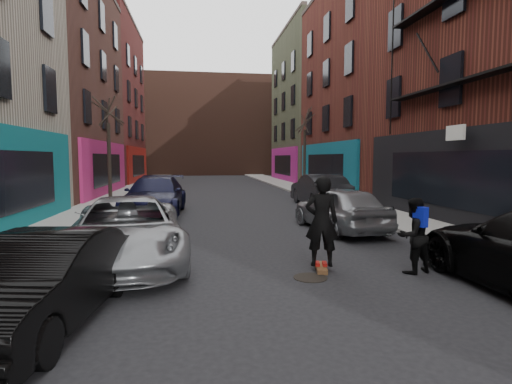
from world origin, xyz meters
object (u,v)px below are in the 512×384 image
object	(u,v)px
tree_left_far	(109,140)
skateboarder	(322,221)
manhole	(310,278)
parked_right_end	(319,190)
parked_left_end	(155,196)
parked_left_far	(127,231)
parked_left_mid	(43,281)
parked_right_far	(340,208)
skateboard	(321,268)
tree_right_far	(305,143)
pedestrian	(413,235)

from	to	relation	value
tree_left_far	skateboarder	distance (m)	15.96
manhole	parked_right_end	bearing A→B (deg)	71.84
skateboarder	manhole	xyz separation A→B (m)	(-0.39, -0.53, -1.08)
parked_left_end	manhole	world-z (taller)	parked_left_end
parked_left_end	parked_right_end	xyz separation A→B (m)	(7.96, 2.03, -0.01)
parked_left_far	parked_left_mid	bearing A→B (deg)	-106.76
tree_left_far	parked_left_far	size ratio (longest dim) A/B	1.17
parked_right_far	skateboarder	size ratio (longest dim) A/B	2.28
parked_left_mid	parked_left_end	distance (m)	11.49
parked_left_far	parked_left_end	bearing A→B (deg)	84.18
parked_right_far	manhole	bearing A→B (deg)	56.64
parked_left_mid	parked_left_end	world-z (taller)	parked_left_end
tree_left_far	parked_right_far	world-z (taller)	tree_left_far
parked_left_mid	skateboard	size ratio (longest dim) A/B	5.17
tree_right_far	parked_left_far	size ratio (longest dim) A/B	1.22
parked_left_far	pedestrian	size ratio (longest dim) A/B	3.42
parked_left_far	tree_right_far	bearing A→B (deg)	56.43
tree_right_far	pedestrian	world-z (taller)	tree_right_far
manhole	pedestrian	bearing A→B (deg)	0.81
parked_left_mid	skateboard	xyz separation A→B (m)	(4.93, 2.25, -0.63)
tree_left_far	tree_right_far	world-z (taller)	tree_right_far
tree_left_far	parked_left_end	xyz separation A→B (m)	(2.84, -4.75, -2.55)
skateboarder	manhole	size ratio (longest dim) A/B	2.83
tree_left_far	parked_right_end	distance (m)	11.43
parked_right_far	skateboarder	bearing A→B (deg)	58.02
parked_left_mid	parked_right_end	size ratio (longest dim) A/B	0.84
parked_right_end	skateboard	xyz separation A→B (m)	(-3.48, -11.27, -0.77)
parked_right_far	skateboarder	xyz separation A→B (m)	(-2.08, -4.50, 0.32)
parked_right_far	pedestrian	size ratio (longest dim) A/B	2.78
tree_left_far	manhole	size ratio (longest dim) A/B	9.29
parked_left_mid	skateboarder	size ratio (longest dim) A/B	2.09
tree_right_far	parked_left_far	distance (m)	21.16
parked_left_far	pedestrian	bearing A→B (deg)	-22.55
parked_left_far	skateboarder	world-z (taller)	skateboarder
skateboarder	parked_left_far	bearing A→B (deg)	-4.03
parked_left_mid	tree_left_far	bearing A→B (deg)	106.07
skateboard	skateboarder	xyz separation A→B (m)	(0.00, 0.00, 1.04)
tree_left_far	skateboard	distance (m)	16.14
parked_left_mid	skateboard	bearing A→B (deg)	32.20
parked_right_end	skateboarder	distance (m)	11.79
parked_left_mid	skateboarder	distance (m)	5.43
parked_left_end	parked_left_mid	bearing A→B (deg)	-89.49
parked_left_end	pedestrian	bearing A→B (deg)	-54.11
pedestrian	parked_right_far	bearing A→B (deg)	-107.85
pedestrian	skateboarder	bearing A→B (deg)	-30.33
parked_right_end	pedestrian	bearing A→B (deg)	80.38
parked_right_end	pedestrian	size ratio (longest dim) A/B	3.05
tree_right_far	pedestrian	distance (m)	20.91
parked_right_far	parked_right_end	bearing A→B (deg)	-108.91
skateboarder	manhole	bearing A→B (deg)	65.32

